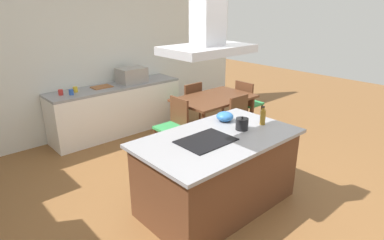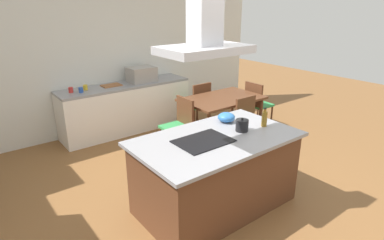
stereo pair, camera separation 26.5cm
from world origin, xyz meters
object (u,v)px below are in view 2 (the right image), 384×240
object	(u,v)px
mixing_bowl	(226,117)
coffee_mug_yellow	(85,87)
tea_kettle	(242,125)
chair_facing_island	(250,121)
olive_oil_bottle	(264,119)
cooktop	(203,141)
countertop_microwave	(142,74)
range_hood	(205,27)
chair_at_right_end	(257,102)
chair_at_left_end	(180,122)
coffee_mug_blue	(81,90)
coffee_mug_red	(71,90)
cutting_board	(111,85)
chair_facing_back_wall	(198,102)
dining_table	(222,102)

from	to	relation	value
mixing_bowl	coffee_mug_yellow	bearing A→B (deg)	107.79
tea_kettle	chair_facing_island	size ratio (longest dim) A/B	0.23
coffee_mug_yellow	olive_oil_bottle	bearing A→B (deg)	-69.96
cooktop	chair_facing_island	distance (m)	1.92
mixing_bowl	coffee_mug_yellow	world-z (taller)	mixing_bowl
olive_oil_bottle	chair_facing_island	distance (m)	1.33
countertop_microwave	range_hood	bearing A→B (deg)	-106.54
olive_oil_bottle	coffee_mug_yellow	xyz separation A→B (m)	(-1.10, 3.02, -0.05)
cooktop	mixing_bowl	size ratio (longest dim) A/B	2.74
chair_at_right_end	chair_at_left_end	distance (m)	1.83
olive_oil_bottle	cooktop	bearing A→B (deg)	173.86
countertop_microwave	coffee_mug_blue	world-z (taller)	countertop_microwave
mixing_bowl	countertop_microwave	size ratio (longest dim) A/B	0.44
coffee_mug_red	range_hood	bearing A→B (deg)	-80.71
mixing_bowl	cutting_board	size ratio (longest dim) A/B	0.64
chair_facing_island	mixing_bowl	bearing A→B (deg)	-152.47
chair_at_right_end	chair_facing_back_wall	bearing A→B (deg)	143.99
olive_oil_bottle	chair_at_left_end	bearing A→B (deg)	94.17
countertop_microwave	chair_facing_back_wall	world-z (taller)	countertop_microwave
chair_facing_back_wall	range_hood	xyz separation A→B (m)	(-1.68, -2.18, 1.59)
dining_table	chair_facing_back_wall	size ratio (longest dim) A/B	1.57
countertop_microwave	coffee_mug_yellow	size ratio (longest dim) A/B	5.56
chair_facing_island	range_hood	world-z (taller)	range_hood
tea_kettle	dining_table	bearing A→B (deg)	54.15
chair_at_right_end	tea_kettle	bearing A→B (deg)	-142.69
coffee_mug_red	cutting_board	bearing A→B (deg)	1.47
coffee_mug_red	chair_at_right_end	size ratio (longest dim) A/B	0.10
dining_table	olive_oil_bottle	bearing A→B (deg)	-116.37
range_hood	chair_facing_island	bearing A→B (deg)	26.83
olive_oil_bottle	cutting_board	bearing A→B (deg)	101.70
cooktop	tea_kettle	bearing A→B (deg)	-3.87
coffee_mug_yellow	mixing_bowl	bearing A→B (deg)	-72.21
cooktop	dining_table	distance (m)	2.27
chair_facing_back_wall	dining_table	bearing A→B (deg)	-90.00
dining_table	coffee_mug_red	bearing A→B (deg)	147.06
mixing_bowl	countertop_microwave	distance (m)	2.59
olive_oil_bottle	chair_at_right_end	distance (m)	2.40
dining_table	chair_facing_island	world-z (taller)	chair_facing_island
chair_facing_back_wall	cooktop	bearing A→B (deg)	-127.61
mixing_bowl	tea_kettle	bearing A→B (deg)	-100.93
tea_kettle	olive_oil_bottle	world-z (taller)	olive_oil_bottle
coffee_mug_yellow	chair_facing_island	size ratio (longest dim) A/B	0.10
range_hood	coffee_mug_blue	bearing A→B (deg)	96.94
mixing_bowl	countertop_microwave	bearing A→B (deg)	84.85
coffee_mug_yellow	chair_at_right_end	xyz separation A→B (m)	(2.82, -1.41, -0.44)
olive_oil_bottle	dining_table	bearing A→B (deg)	63.63
chair_at_left_end	countertop_microwave	bearing A→B (deg)	86.19
coffee_mug_yellow	cutting_board	size ratio (longest dim) A/B	0.26
cooktop	coffee_mug_red	world-z (taller)	coffee_mug_red
chair_facing_island	range_hood	distance (m)	2.47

